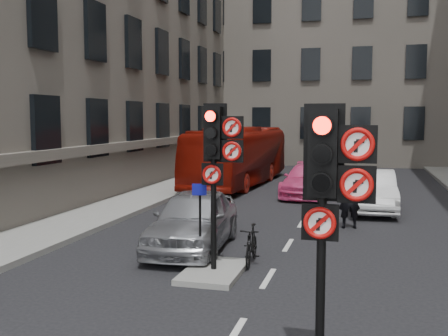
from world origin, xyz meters
The scene contains 12 objects.
pavement_left centered at (-7.20, 12.00, 0.08)m, with size 3.00×50.00×0.16m, color gray.
centre_island centered at (-1.20, 5.00, 0.06)m, with size 1.20×2.00×0.12m, color gray.
building_far centered at (0.00, 38.00, 10.00)m, with size 30.00×14.00×20.00m, color #6D645C.
signal_near centered at (1.49, 0.99, 2.58)m, with size 0.91×0.40×3.58m.
signal_far centered at (-1.11, 4.99, 2.70)m, with size 0.91×0.40×3.58m.
car_silver centered at (-2.32, 7.00, 0.77)m, with size 1.81×4.49×1.53m, color #9B9DA3.
car_white centered at (2.21, 13.99, 0.74)m, with size 1.56×4.47×1.47m, color silver.
car_pink centered at (-0.44, 17.02, 0.68)m, with size 1.91×4.69×1.36m, color #E84485.
bus_red centered at (-4.18, 19.84, 1.46)m, with size 2.46×10.52×2.93m, color maroon.
motorcycle centered at (-0.58, 6.00, 0.45)m, with size 0.42×1.50×0.90m, color black.
motorcyclist centered at (1.49, 10.64, 0.93)m, with size 0.68×0.45×1.87m, color black.
info_sign centered at (-1.55, 5.12, 1.31)m, with size 0.31×0.13×1.84m.
Camera 1 is at (1.90, -5.67, 3.40)m, focal length 42.00 mm.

